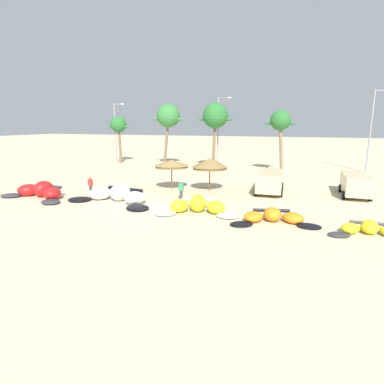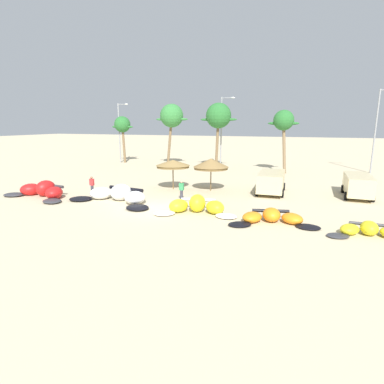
# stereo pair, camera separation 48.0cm
# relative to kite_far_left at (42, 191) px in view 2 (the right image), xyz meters

# --- Properties ---
(ground_plane) EXTENTS (260.00, 260.00, 0.00)m
(ground_plane) POSITION_rel_kite_far_left_xyz_m (10.53, -0.16, -0.51)
(ground_plane) COLOR beige
(kite_far_left) EXTENTS (6.76, 3.54, 1.34)m
(kite_far_left) POSITION_rel_kite_far_left_xyz_m (0.00, 0.00, 0.00)
(kite_far_left) COLOR #333338
(kite_far_left) RESTS_ON ground
(kite_left) EXTENTS (7.80, 4.05, 1.31)m
(kite_left) POSITION_rel_kite_far_left_xyz_m (6.78, 0.88, -0.01)
(kite_left) COLOR black
(kite_left) RESTS_ON ground
(kite_left_of_center) EXTENTS (5.81, 3.26, 1.22)m
(kite_left_of_center) POSITION_rel_kite_far_left_xyz_m (13.73, -0.06, -0.05)
(kite_left_of_center) COLOR white
(kite_left_of_center) RESTS_ON ground
(kite_center) EXTENTS (5.54, 3.27, 0.87)m
(kite_center) POSITION_rel_kite_far_left_xyz_m (18.85, -0.52, -0.18)
(kite_center) COLOR black
(kite_center) RESTS_ON ground
(kite_right_of_center) EXTENTS (4.76, 2.25, 0.78)m
(kite_right_of_center) POSITION_rel_kite_far_left_xyz_m (24.13, -1.11, -0.21)
(kite_right_of_center) COLOR #333338
(kite_right_of_center) RESTS_ON ground
(beach_umbrella_near_van) EXTENTS (3.14, 3.14, 2.75)m
(beach_umbrella_near_van) POSITION_rel_kite_far_left_xyz_m (9.02, 6.67, 1.88)
(beach_umbrella_near_van) COLOR brown
(beach_umbrella_near_van) RESTS_ON ground
(beach_umbrella_middle) EXTENTS (3.20, 3.20, 2.96)m
(beach_umbrella_middle) POSITION_rel_kite_far_left_xyz_m (12.50, 7.27, 1.96)
(beach_umbrella_middle) COLOR brown
(beach_umbrella_middle) RESTS_ON ground
(parked_van) EXTENTS (2.17, 4.80, 1.84)m
(parked_van) POSITION_rel_kite_far_left_xyz_m (24.71, 9.19, 0.58)
(parked_van) COLOR beige
(parked_van) RESTS_ON ground
(parked_car_second) EXTENTS (2.47, 5.09, 1.84)m
(parked_car_second) POSITION_rel_kite_far_left_xyz_m (17.77, 8.33, 0.58)
(parked_car_second) COLOR beige
(parked_car_second) RESTS_ON ground
(person_near_kites) EXTENTS (0.36, 0.24, 1.62)m
(person_near_kites) POSITION_rel_kite_far_left_xyz_m (11.42, 2.86, 0.31)
(person_near_kites) COLOR #383842
(person_near_kites) RESTS_ON ground
(person_by_umbrellas) EXTENTS (0.36, 0.24, 1.62)m
(person_by_umbrellas) POSITION_rel_kite_far_left_xyz_m (3.49, 2.02, 0.31)
(person_by_umbrellas) COLOR #383842
(person_by_umbrellas) RESTS_ON ground
(palm_leftmost) EXTENTS (3.68, 2.45, 7.10)m
(palm_leftmost) POSITION_rel_kite_far_left_xyz_m (-6.51, 22.82, 5.21)
(palm_leftmost) COLOR brown
(palm_leftmost) RESTS_ON ground
(palm_left) EXTENTS (4.89, 3.26, 8.70)m
(palm_left) POSITION_rel_kite_far_left_xyz_m (2.29, 21.68, 6.46)
(palm_left) COLOR brown
(palm_left) RESTS_ON ground
(palm_left_of_gap) EXTENTS (4.97, 3.31, 8.68)m
(palm_left_of_gap) POSITION_rel_kite_far_left_xyz_m (9.22, 21.19, 6.41)
(palm_left_of_gap) COLOR brown
(palm_left_of_gap) RESTS_ON ground
(palm_center_left) EXTENTS (3.67, 2.44, 7.62)m
(palm_center_left) POSITION_rel_kite_far_left_xyz_m (17.59, 20.20, 5.70)
(palm_center_left) COLOR #7F6647
(palm_center_left) RESTS_ON ground
(lamppost_west) EXTENTS (1.84, 0.24, 8.99)m
(lamppost_west) POSITION_rel_kite_far_left_xyz_m (-6.87, 22.67, 4.53)
(lamppost_west) COLOR gray
(lamppost_west) RESTS_ON ground
(lamppost_west_center) EXTENTS (1.92, 0.24, 9.55)m
(lamppost_west_center) POSITION_rel_kite_far_left_xyz_m (9.18, 23.41, 4.82)
(lamppost_west_center) COLOR gray
(lamppost_west_center) RESTS_ON ground
(lamppost_east_center) EXTENTS (1.99, 0.24, 10.01)m
(lamppost_east_center) POSITION_rel_kite_far_left_xyz_m (28.20, 24.27, 5.06)
(lamppost_east_center) COLOR gray
(lamppost_east_center) RESTS_ON ground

